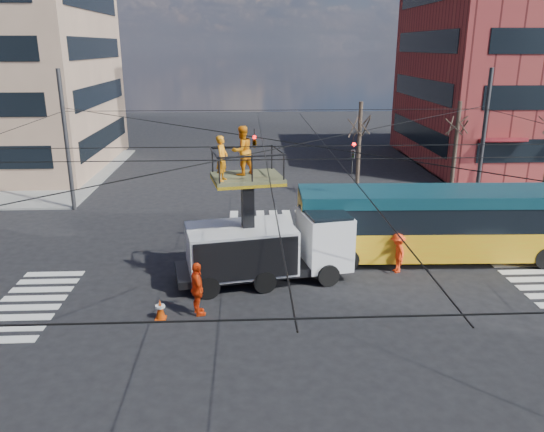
{
  "coord_description": "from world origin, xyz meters",
  "views": [
    {
      "loc": [
        -1.84,
        -18.25,
        9.15
      ],
      "look_at": [
        -0.83,
        2.84,
        2.36
      ],
      "focal_mm": 35.0,
      "sensor_mm": 36.0,
      "label": 1
    }
  ],
  "objects_px": {
    "traffic_cone": "(160,309)",
    "flagger": "(397,253)",
    "worker_ground": "(197,289)",
    "city_bus": "(448,223)",
    "utility_truck": "(268,232)"
  },
  "relations": [
    {
      "from": "city_bus",
      "to": "flagger",
      "type": "xyz_separation_m",
      "value": [
        -2.55,
        -1.3,
        -0.87
      ]
    },
    {
      "from": "city_bus",
      "to": "flagger",
      "type": "bearing_deg",
      "value": -151.38
    },
    {
      "from": "worker_ground",
      "to": "utility_truck",
      "type": "bearing_deg",
      "value": -59.83
    },
    {
      "from": "utility_truck",
      "to": "flagger",
      "type": "height_order",
      "value": "utility_truck"
    },
    {
      "from": "worker_ground",
      "to": "flagger",
      "type": "distance_m",
      "value": 8.75
    },
    {
      "from": "worker_ground",
      "to": "flagger",
      "type": "relative_size",
      "value": 1.16
    },
    {
      "from": "worker_ground",
      "to": "city_bus",
      "type": "bearing_deg",
      "value": -84.45
    },
    {
      "from": "utility_truck",
      "to": "flagger",
      "type": "distance_m",
      "value": 5.63
    },
    {
      "from": "worker_ground",
      "to": "flagger",
      "type": "xyz_separation_m",
      "value": [
        8.07,
        3.39,
        -0.14
      ]
    },
    {
      "from": "traffic_cone",
      "to": "flagger",
      "type": "bearing_deg",
      "value": 21.15
    },
    {
      "from": "traffic_cone",
      "to": "city_bus",
      "type": "bearing_deg",
      "value": 22.45
    },
    {
      "from": "utility_truck",
      "to": "worker_ground",
      "type": "relative_size",
      "value": 3.68
    },
    {
      "from": "city_bus",
      "to": "traffic_cone",
      "type": "distance_m",
      "value": 12.98
    },
    {
      "from": "worker_ground",
      "to": "flagger",
      "type": "height_order",
      "value": "worker_ground"
    },
    {
      "from": "traffic_cone",
      "to": "flagger",
      "type": "distance_m",
      "value": 10.06
    }
  ]
}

